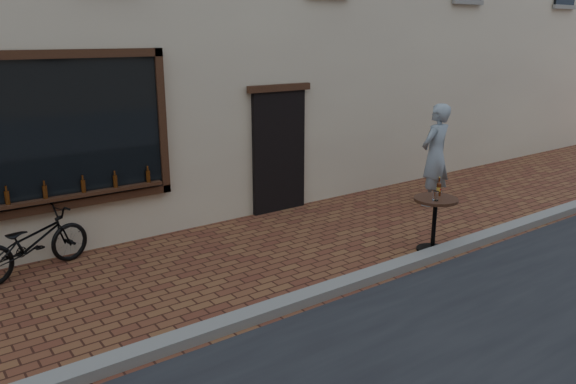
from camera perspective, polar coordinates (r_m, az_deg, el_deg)
ground at (r=6.88m, az=2.83°, el=-11.71°), size 90.00×90.00×0.00m
kerb at (r=6.99m, az=1.79°, el=-10.67°), size 90.00×0.25×0.12m
cargo_bicycle at (r=8.40m, az=-24.82°, el=-4.69°), size 1.99×1.07×0.93m
bistro_table at (r=8.66m, az=14.70°, el=-2.10°), size 0.65×0.65×1.11m
pedestrian at (r=10.96m, az=14.74°, el=3.65°), size 0.77×0.56×1.94m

